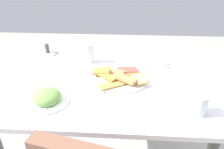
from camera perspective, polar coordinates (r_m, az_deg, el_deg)
name	(u,v)px	position (r m, az deg, el deg)	size (l,w,h in m)	color
dining_table	(107,91)	(1.23, -1.28, -4.50)	(1.07, 0.84, 0.71)	white
pide_platter	(119,77)	(1.18, 2.01, -0.78)	(0.31, 0.31, 0.04)	white
salad_plate_greens	(47,98)	(1.04, -17.00, -5.93)	(0.21, 0.21, 0.06)	white
soda_can	(89,53)	(1.37, -6.21, 5.65)	(0.07, 0.07, 0.12)	silver
drinking_glass	(199,104)	(0.99, 22.12, -7.33)	(0.07, 0.07, 0.09)	silver
paper_napkin	(156,66)	(1.36, 11.77, 2.21)	(0.11, 0.11, 0.00)	white
fork	(156,64)	(1.37, 11.70, 2.69)	(0.18, 0.02, 0.01)	silver
spoon	(157,67)	(1.34, 11.88, 2.03)	(0.17, 0.02, 0.01)	silver
condiment_caddy	(50,51)	(1.56, -16.27, 5.99)	(0.10, 0.10, 0.07)	#B2B2B7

